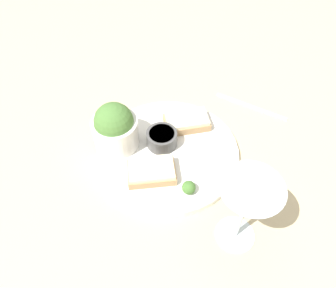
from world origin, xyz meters
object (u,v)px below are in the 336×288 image
salad_bowl (115,127)px  cheese_toast_far (187,121)px  wine_glass (247,202)px  cheese_toast_near (152,171)px  fork (251,106)px  sauce_ramekin (162,138)px

salad_bowl → cheese_toast_far: salad_bowl is taller
wine_glass → salad_bowl: bearing=148.6°
cheese_toast_near → fork: 0.31m
sauce_ramekin → cheese_toast_far: sauce_ramekin is taller
sauce_ramekin → wine_glass: wine_glass is taller
salad_bowl → cheese_toast_near: (0.09, -0.07, -0.03)m
salad_bowl → cheese_toast_far: 0.16m
sauce_ramekin → cheese_toast_near: bearing=-92.8°
fork → cheese_toast_far: bearing=-144.6°
salad_bowl → wine_glass: wine_glass is taller
salad_bowl → fork: salad_bowl is taller
cheese_toast_far → fork: size_ratio=0.65×
wine_glass → fork: wine_glass is taller
sauce_ramekin → fork: (0.18, 0.16, -0.03)m
sauce_ramekin → cheese_toast_near: size_ratio=0.60×
salad_bowl → wine_glass: bearing=-31.4°
salad_bowl → cheese_toast_far: (0.13, 0.07, -0.03)m
cheese_toast_near → wine_glass: size_ratio=0.67×
sauce_ramekin → fork: 0.25m
cheese_toast_near → fork: (0.19, 0.24, -0.02)m
salad_bowl → cheese_toast_near: size_ratio=0.98×
cheese_toast_far → wine_glass: 0.27m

